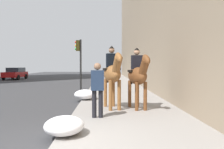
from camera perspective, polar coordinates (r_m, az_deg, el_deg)
sidewalk_slab at (r=5.84m, az=7.00°, el=-14.75°), size 120.00×3.90×0.12m
mounted_horse_near at (r=9.54m, az=0.10°, el=0.30°), size 2.13×0.86×2.36m
mounted_horse_far at (r=9.56m, az=5.76°, el=-0.07°), size 2.14×0.83×2.29m
pedestrian_greeting at (r=7.95m, az=-3.25°, el=-2.62°), size 0.27×0.41×1.70m
car_mid_lane at (r=33.29m, az=-20.67°, el=0.28°), size 4.25×2.08×1.44m
traffic_light_near_curb at (r=17.10m, az=-7.29°, el=4.00°), size 0.20×0.44×3.43m
snow_pile_near at (r=6.25m, az=-10.56°, el=-11.07°), size 1.22×0.94×0.42m
snow_pile_far at (r=12.34m, az=-6.00°, el=-4.42°), size 1.34×1.03×0.46m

